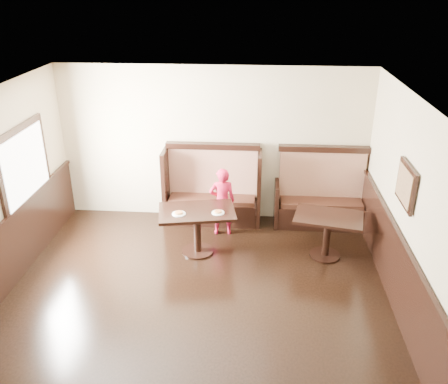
# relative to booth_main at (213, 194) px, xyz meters

# --- Properties ---
(ground) EXTENTS (7.00, 7.00, 0.00)m
(ground) POSITION_rel_booth_main_xyz_m (0.00, -3.30, -0.53)
(ground) COLOR black
(ground) RESTS_ON ground
(room_shell) EXTENTS (7.00, 7.00, 7.00)m
(room_shell) POSITION_rel_booth_main_xyz_m (-0.30, -3.01, 0.14)
(room_shell) COLOR #C3AF8D
(room_shell) RESTS_ON ground
(booth_main) EXTENTS (1.75, 0.72, 1.45)m
(booth_main) POSITION_rel_booth_main_xyz_m (0.00, 0.00, 0.00)
(booth_main) COLOR black
(booth_main) RESTS_ON ground
(booth_neighbor) EXTENTS (1.65, 0.72, 1.45)m
(booth_neighbor) POSITION_rel_booth_main_xyz_m (1.95, -0.00, -0.05)
(booth_neighbor) COLOR black
(booth_neighbor) RESTS_ON ground
(table_main) EXTENTS (1.31, 0.96, 0.76)m
(table_main) POSITION_rel_booth_main_xyz_m (-0.14, -1.16, 0.06)
(table_main) COLOR black
(table_main) RESTS_ON ground
(table_neighbor) EXTENTS (1.16, 0.88, 0.73)m
(table_neighbor) POSITION_rel_booth_main_xyz_m (1.94, -1.12, 0.02)
(table_neighbor) COLOR black
(table_neighbor) RESTS_ON ground
(child) EXTENTS (0.49, 0.36, 1.22)m
(child) POSITION_rel_booth_main_xyz_m (0.21, -0.50, 0.09)
(child) COLOR #B41333
(child) RESTS_ON ground
(pizza_plate_left) EXTENTS (0.22, 0.22, 0.04)m
(pizza_plate_left) POSITION_rel_booth_main_xyz_m (-0.40, -1.31, 0.25)
(pizza_plate_left) COLOR white
(pizza_plate_left) RESTS_ON table_main
(pizza_plate_right) EXTENTS (0.20, 0.20, 0.04)m
(pizza_plate_right) POSITION_rel_booth_main_xyz_m (0.21, -1.22, 0.25)
(pizza_plate_right) COLOR white
(pizza_plate_right) RESTS_ON table_main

